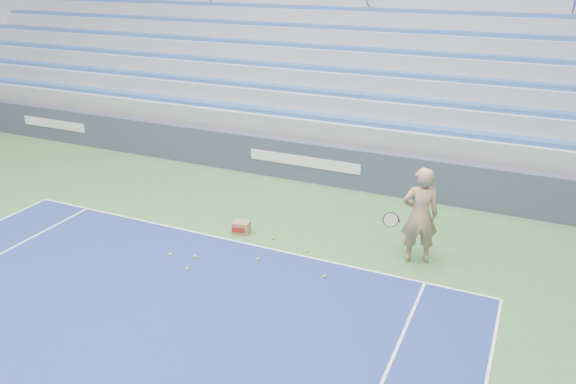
# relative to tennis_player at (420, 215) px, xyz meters

# --- Properties ---
(sponsor_barrier) EXTENTS (30.00, 0.32, 1.10)m
(sponsor_barrier) POSITION_rel_tennis_player_xyz_m (-3.75, 3.20, -0.45)
(sponsor_barrier) COLOR #373E54
(sponsor_barrier) RESTS_ON ground
(bleachers) EXTENTS (31.00, 9.15, 7.30)m
(bleachers) POSITION_rel_tennis_player_xyz_m (-3.76, 8.92, 1.35)
(bleachers) COLOR #999BA2
(bleachers) RESTS_ON ground
(tennis_player) EXTENTS (1.04, 0.98, 2.01)m
(tennis_player) POSITION_rel_tennis_player_xyz_m (0.00, 0.00, 0.00)
(tennis_player) COLOR tan
(tennis_player) RESTS_ON ground
(ball_box) EXTENTS (0.43, 0.36, 0.28)m
(ball_box) POSITION_rel_tennis_player_xyz_m (-3.81, -0.39, -0.86)
(ball_box) COLOR olive
(ball_box) RESTS_ON ground
(tennis_ball_0) EXTENTS (0.07, 0.07, 0.07)m
(tennis_ball_0) POSITION_rel_tennis_player_xyz_m (-4.12, -1.77, -0.97)
(tennis_ball_0) COLOR #C5D52B
(tennis_ball_0) RESTS_ON ground
(tennis_ball_1) EXTENTS (0.07, 0.07, 0.07)m
(tennis_ball_1) POSITION_rel_tennis_player_xyz_m (-3.99, -2.26, -0.97)
(tennis_ball_1) COLOR #C5D52B
(tennis_ball_1) RESTS_ON ground
(tennis_ball_2) EXTENTS (0.07, 0.07, 0.07)m
(tennis_ball_2) POSITION_rel_tennis_player_xyz_m (-2.14, -0.59, -0.97)
(tennis_ball_2) COLOR #C5D52B
(tennis_ball_2) RESTS_ON ground
(tennis_ball_3) EXTENTS (0.07, 0.07, 0.07)m
(tennis_ball_3) POSITION_rel_tennis_player_xyz_m (-3.04, -0.38, -0.97)
(tennis_ball_3) COLOR #C5D52B
(tennis_ball_3) RESTS_ON ground
(tennis_ball_4) EXTENTS (0.07, 0.07, 0.07)m
(tennis_ball_4) POSITION_rel_tennis_player_xyz_m (-2.90, -1.32, -0.97)
(tennis_ball_4) COLOR #C5D52B
(tennis_ball_4) RESTS_ON ground
(tennis_ball_5) EXTENTS (0.07, 0.07, 0.07)m
(tennis_ball_5) POSITION_rel_tennis_player_xyz_m (-4.64, -1.90, -0.97)
(tennis_ball_5) COLOR #C5D52B
(tennis_ball_5) RESTS_ON ground
(tennis_ball_6) EXTENTS (0.07, 0.07, 0.07)m
(tennis_ball_6) POSITION_rel_tennis_player_xyz_m (-1.44, -1.40, -0.97)
(tennis_ball_6) COLOR #C5D52B
(tennis_ball_6) RESTS_ON ground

